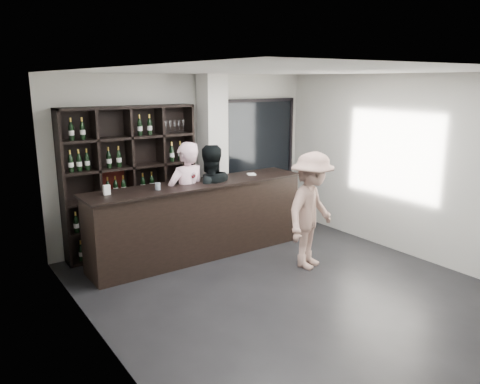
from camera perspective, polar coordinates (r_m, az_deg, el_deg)
floor at (r=6.61m, az=5.58°, el=-11.63°), size 5.00×5.50×0.01m
wine_shelf at (r=7.79m, az=-13.15°, el=1.33°), size 2.20×0.35×2.40m
structural_column at (r=8.31m, az=-3.33°, el=4.17°), size 0.40×0.40×2.90m
glass_panel at (r=9.16m, az=2.41°, el=4.73°), size 1.60×0.08×2.10m
tasting_counter at (r=7.55m, az=-4.95°, el=-3.38°), size 3.67×0.75×1.21m
taster_pink at (r=7.47m, az=-6.46°, el=-1.01°), size 0.73×0.53×1.87m
taster_black at (r=7.68m, az=-3.74°, el=-0.87°), size 0.98×0.82×1.79m
customer at (r=7.09m, az=8.70°, el=-2.27°), size 1.31×1.02×1.77m
wine_glass at (r=7.31m, az=-5.79°, el=1.83°), size 0.10×0.10×0.22m
spit_cup at (r=7.01m, az=-10.00°, el=0.69°), size 0.09×0.09×0.11m
napkin_stack at (r=8.01m, az=1.40°, el=2.19°), size 0.17×0.17×0.02m
card_stand at (r=6.86m, az=-15.94°, el=0.25°), size 0.10×0.06×0.14m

